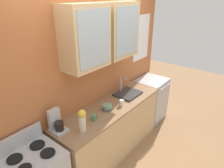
% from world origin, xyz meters
% --- Properties ---
extents(ground_plane, '(10.00, 10.00, 0.00)m').
position_xyz_m(ground_plane, '(0.00, 0.00, 0.00)').
color(ground_plane, '#936B47').
extents(back_wall_unit, '(3.46, 0.43, 2.85)m').
position_xyz_m(back_wall_unit, '(0.01, 0.29, 1.56)').
color(back_wall_unit, '#B76638').
rests_on(back_wall_unit, ground_plane).
extents(counter, '(1.99, 0.59, 0.89)m').
position_xyz_m(counter, '(0.00, 0.00, 0.45)').
color(counter, tan).
rests_on(counter, ground_plane).
extents(sink_faucet, '(0.42, 0.35, 0.29)m').
position_xyz_m(sink_faucet, '(0.48, 0.02, 0.91)').
color(sink_faucet, '#2D2D30').
rests_on(sink_faucet, counter).
extents(bowl_stack, '(0.15, 0.15, 0.08)m').
position_xyz_m(bowl_stack, '(-0.12, -0.02, 0.93)').
color(bowl_stack, '#4C4C54').
rests_on(bowl_stack, counter).
extents(vase, '(0.10, 0.10, 0.30)m').
position_xyz_m(vase, '(-0.69, -0.11, 1.05)').
color(vase, beige).
rests_on(vase, counter).
extents(cup_near_sink, '(0.10, 0.07, 0.09)m').
position_xyz_m(cup_near_sink, '(0.12, -0.12, 0.94)').
color(cup_near_sink, silver).
rests_on(cup_near_sink, counter).
extents(cup_near_bowls, '(0.11, 0.07, 0.09)m').
position_xyz_m(cup_near_bowls, '(-0.43, -0.05, 0.93)').
color(cup_near_bowls, '#4C7F59').
rests_on(cup_near_bowls, counter).
extents(dishwasher, '(0.59, 0.57, 0.89)m').
position_xyz_m(dishwasher, '(1.30, -0.00, 0.44)').
color(dishwasher, '#ADAFB5').
rests_on(dishwasher, ground_plane).
extents(coffee_maker, '(0.17, 0.20, 0.29)m').
position_xyz_m(coffee_maker, '(-0.88, 0.15, 1.00)').
color(coffee_maker, '#B7B7BC').
rests_on(coffee_maker, counter).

